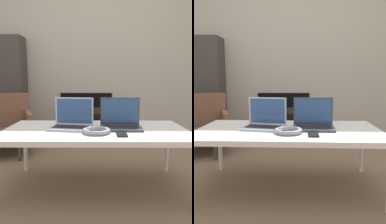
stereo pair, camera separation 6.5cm
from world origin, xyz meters
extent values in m
plane|color=#7A6047|center=(0.00, 0.00, 0.00)|extent=(14.00, 14.00, 0.00)
cube|color=#B7AD99|center=(0.00, 1.96, 1.30)|extent=(7.00, 0.06, 2.60)
cube|color=black|center=(-0.16, 1.92, 0.32)|extent=(0.80, 0.03, 0.64)
cube|color=silver|center=(0.00, 0.15, 0.45)|extent=(1.37, 0.70, 0.04)
cylinder|color=silver|center=(-0.65, 0.46, 0.22)|extent=(0.04, 0.04, 0.43)
cylinder|color=silver|center=(0.65, 0.46, 0.22)|extent=(0.04, 0.04, 0.43)
cube|color=#B2B2B7|center=(-0.19, 0.15, 0.47)|extent=(0.34, 0.26, 0.02)
cube|color=black|center=(-0.19, 0.15, 0.48)|extent=(0.28, 0.16, 0.00)
cube|color=#B2B2B7|center=(-0.17, 0.25, 0.59)|extent=(0.31, 0.06, 0.21)
cube|color=#2D4C7F|center=(-0.17, 0.25, 0.59)|extent=(0.28, 0.05, 0.19)
cube|color=#38383D|center=(0.19, 0.15, 0.47)|extent=(0.31, 0.22, 0.02)
cube|color=black|center=(0.19, 0.15, 0.48)|extent=(0.27, 0.12, 0.00)
cube|color=#38383D|center=(0.19, 0.25, 0.59)|extent=(0.31, 0.01, 0.21)
cube|color=#2D4C7F|center=(0.19, 0.25, 0.59)|extent=(0.28, 0.01, 0.19)
torus|color=gray|center=(0.01, 0.02, 0.48)|extent=(0.20, 0.20, 0.03)
cube|color=black|center=(0.18, -0.03, 0.47)|extent=(0.07, 0.14, 0.01)
cube|color=black|center=(-0.16, 1.72, 0.21)|extent=(0.55, 0.38, 0.42)
cube|color=black|center=(-0.16, 1.53, 0.21)|extent=(0.45, 0.01, 0.32)
cube|color=brown|center=(-1.05, 0.94, 0.23)|extent=(0.78, 0.77, 0.08)
cube|color=brown|center=(-1.14, 1.17, 0.47)|extent=(0.60, 0.33, 0.41)
cube|color=brown|center=(-0.80, 1.05, 0.37)|extent=(0.26, 0.51, 0.20)
cylinder|color=#4C3828|center=(-0.79, 0.70, 0.09)|extent=(0.04, 0.04, 0.19)
cylinder|color=#4C3828|center=(-0.79, 1.18, 0.09)|extent=(0.04, 0.04, 0.19)
cube|color=#3F3833|center=(-1.39, 1.76, 0.73)|extent=(0.67, 0.30, 1.45)
camera|label=1|loc=(0.01, -1.46, 0.83)|focal=35.00mm
camera|label=2|loc=(0.08, -1.46, 0.83)|focal=35.00mm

